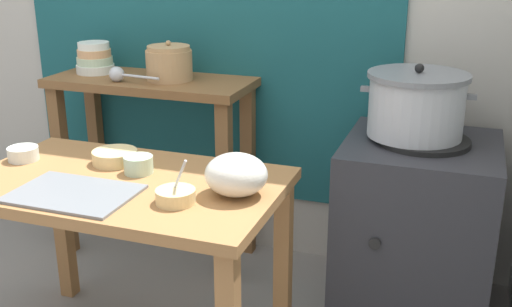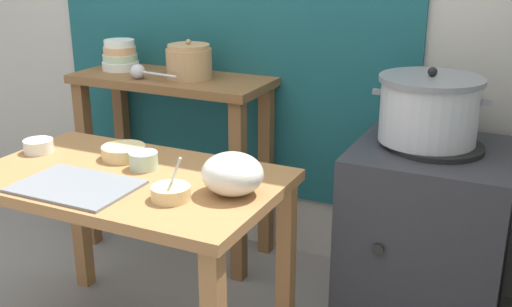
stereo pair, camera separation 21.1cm
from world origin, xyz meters
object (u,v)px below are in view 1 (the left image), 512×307
at_px(clay_pot, 169,63).
at_px(serving_tray, 74,194).
at_px(ladle, 119,74).
at_px(prep_bowl_2, 23,153).
at_px(stove_block, 415,230).
at_px(plastic_bag, 236,175).
at_px(prep_bowl_3, 138,164).
at_px(prep_bowl_4, 115,156).
at_px(back_shelf_table, 153,124).
at_px(prep_table, 126,209).
at_px(bowl_stack_enamel, 95,59).
at_px(prep_bowl_0, 232,167).
at_px(steamer_pot, 416,104).
at_px(prep_bowl_1, 176,195).

bearing_deg(clay_pot, serving_tray, -82.70).
height_order(ladle, prep_bowl_2, ladle).
bearing_deg(prep_bowl_2, stove_block, 22.58).
height_order(plastic_bag, prep_bowl_3, plastic_bag).
bearing_deg(prep_bowl_4, back_shelf_table, 106.48).
xyz_separation_m(ladle, plastic_bag, (0.82, -0.65, -0.14)).
xyz_separation_m(prep_table, bowl_stack_enamel, (-0.62, 0.81, 0.36)).
xyz_separation_m(plastic_bag, prep_bowl_0, (-0.08, 0.18, -0.04)).
distance_m(steamer_pot, clay_pot, 1.13).
bearing_deg(serving_tray, clay_pot, 97.30).
bearing_deg(bowl_stack_enamel, prep_bowl_2, -78.34).
relative_size(serving_tray, prep_bowl_4, 2.39).
bearing_deg(steamer_pot, prep_bowl_2, -156.14).
height_order(ladle, prep_bowl_1, ladle).
bearing_deg(prep_bowl_4, prep_bowl_1, -34.25).
bearing_deg(prep_bowl_3, clay_pot, 107.62).
height_order(ladle, prep_bowl_4, ladle).
bearing_deg(serving_tray, prep_bowl_0, 40.43).
relative_size(serving_tray, prep_bowl_3, 3.82).
bearing_deg(ladle, prep_bowl_3, -54.14).
xyz_separation_m(steamer_pot, prep_bowl_2, (-1.38, -0.61, -0.16)).
height_order(serving_tray, prep_bowl_2, prep_bowl_2).
xyz_separation_m(prep_bowl_1, prep_bowl_2, (-0.73, 0.17, 0.00)).
xyz_separation_m(steamer_pot, bowl_stack_enamel, (-1.54, 0.14, 0.06)).
distance_m(stove_block, clay_pot, 1.31).
bearing_deg(prep_bowl_0, prep_bowl_1, -103.93).
distance_m(prep_table, plastic_bag, 0.45).
bearing_deg(prep_bowl_2, bowl_stack_enamel, 101.66).
height_order(prep_table, plastic_bag, plastic_bag).
distance_m(steamer_pot, prep_bowl_3, 1.09).
distance_m(plastic_bag, prep_bowl_1, 0.21).
xyz_separation_m(ladle, prep_bowl_0, (0.74, -0.48, -0.19)).
bearing_deg(prep_bowl_1, stove_block, 47.67).
bearing_deg(prep_bowl_3, prep_bowl_2, -177.18).
bearing_deg(plastic_bag, clay_pot, 129.11).
xyz_separation_m(bowl_stack_enamel, plastic_bag, (1.04, -0.79, -0.18)).
distance_m(ladle, prep_bowl_4, 0.62).
distance_m(back_shelf_table, serving_tray, 0.98).
xyz_separation_m(back_shelf_table, serving_tray, (0.22, -0.95, 0.05)).
xyz_separation_m(stove_block, prep_bowl_0, (-0.62, -0.46, 0.36)).
bearing_deg(back_shelf_table, steamer_pot, -5.13).
distance_m(stove_block, prep_bowl_2, 1.58).
bearing_deg(serving_tray, plastic_bag, 19.94).
bearing_deg(prep_bowl_0, prep_table, -150.62).
relative_size(prep_table, bowl_stack_enamel, 6.05).
bearing_deg(prep_bowl_0, prep_bowl_2, -170.83).
bearing_deg(prep_bowl_4, ladle, 118.71).
height_order(steamer_pot, prep_bowl_3, steamer_pot).
bearing_deg(ladle, stove_block, -0.60).
bearing_deg(plastic_bag, stove_block, 49.82).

